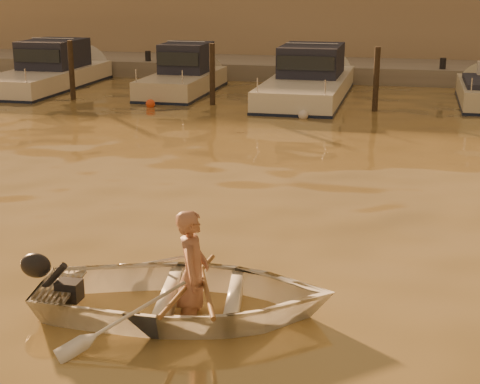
% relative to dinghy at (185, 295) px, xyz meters
% --- Properties ---
extents(ground_plane, '(160.00, 160.00, 0.00)m').
position_rel_dinghy_xyz_m(ground_plane, '(1.70, 1.44, -0.27)').
color(ground_plane, olive).
rests_on(ground_plane, ground).
extents(dinghy, '(4.10, 3.21, 0.77)m').
position_rel_dinghy_xyz_m(dinghy, '(0.00, 0.00, 0.00)').
color(dinghy, white).
rests_on(dinghy, ground_plane).
extents(person, '(0.49, 0.67, 1.68)m').
position_rel_dinghy_xyz_m(person, '(0.10, 0.02, 0.27)').
color(person, '#A46D52').
rests_on(person, dinghy).
extents(outboard_motor, '(0.95, 0.54, 0.70)m').
position_rel_dinghy_xyz_m(outboard_motor, '(-1.48, -0.23, 0.01)').
color(outboard_motor, black).
rests_on(outboard_motor, dinghy).
extents(oar_port, '(0.81, 1.98, 0.13)m').
position_rel_dinghy_xyz_m(oar_port, '(0.25, 0.04, 0.15)').
color(oar_port, brown).
rests_on(oar_port, dinghy).
extents(oar_starboard, '(0.10, 2.10, 0.13)m').
position_rel_dinghy_xyz_m(oar_starboard, '(0.05, 0.01, 0.15)').
color(oar_starboard, brown).
rests_on(oar_starboard, dinghy).
extents(moored_boat_0, '(2.42, 7.65, 1.75)m').
position_rel_dinghy_xyz_m(moored_boat_0, '(-10.92, 17.44, 0.36)').
color(moored_boat_0, silver).
rests_on(moored_boat_0, ground_plane).
extents(moored_boat_1, '(2.01, 6.06, 1.75)m').
position_rel_dinghy_xyz_m(moored_boat_1, '(-5.53, 17.44, 0.36)').
color(moored_boat_1, beige).
rests_on(moored_boat_1, ground_plane).
extents(moored_boat_2, '(2.57, 8.52, 1.75)m').
position_rel_dinghy_xyz_m(moored_boat_2, '(-0.95, 17.44, 0.36)').
color(moored_boat_2, silver).
rests_on(moored_boat_2, ground_plane).
extents(piling_0, '(0.18, 0.18, 2.20)m').
position_rel_dinghy_xyz_m(piling_0, '(-8.80, 15.24, 0.63)').
color(piling_0, '#2D2319').
rests_on(piling_0, ground_plane).
extents(piling_1, '(0.18, 0.18, 2.20)m').
position_rel_dinghy_xyz_m(piling_1, '(-3.80, 15.24, 0.63)').
color(piling_1, '#2D2319').
rests_on(piling_1, ground_plane).
extents(piling_2, '(0.18, 0.18, 2.20)m').
position_rel_dinghy_xyz_m(piling_2, '(1.50, 15.24, 0.63)').
color(piling_2, '#2D2319').
rests_on(piling_2, ground_plane).
extents(fender_b, '(0.30, 0.30, 0.30)m').
position_rel_dinghy_xyz_m(fender_b, '(-5.66, 14.37, -0.17)').
color(fender_b, '#E8481B').
rests_on(fender_b, ground_plane).
extents(fender_c, '(0.30, 0.30, 0.30)m').
position_rel_dinghy_xyz_m(fender_c, '(-0.52, 13.50, -0.17)').
color(fender_c, silver).
rests_on(fender_c, ground_plane).
extents(quay, '(52.00, 4.00, 1.00)m').
position_rel_dinghy_xyz_m(quay, '(1.70, 22.94, -0.12)').
color(quay, gray).
rests_on(quay, ground_plane).
extents(waterfront_building, '(46.00, 7.00, 4.80)m').
position_rel_dinghy_xyz_m(waterfront_building, '(1.70, 28.44, 2.13)').
color(waterfront_building, '#9E8466').
rests_on(waterfront_building, quay).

